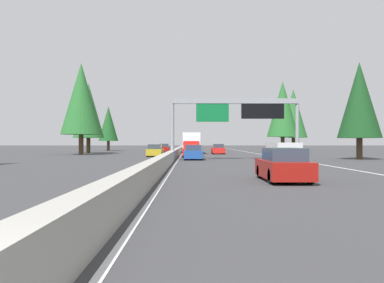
{
  "coord_description": "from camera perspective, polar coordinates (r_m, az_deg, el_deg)",
  "views": [
    {
      "loc": [
        -1.24,
        -1.4,
        1.72
      ],
      "look_at": [
        58.29,
        -1.73,
        1.82
      ],
      "focal_mm": 38.97,
      "sensor_mm": 36.0,
      "label": 1
    }
  ],
  "objects": [
    {
      "name": "ground_plane",
      "position": [
        61.28,
        -1.63,
        -1.71
      ],
      "size": [
        320.0,
        320.0,
        0.0
      ],
      "primitive_type": "plane",
      "color": "#38383A"
    },
    {
      "name": "median_barrier",
      "position": [
        81.27,
        -1.52,
        -0.99
      ],
      "size": [
        180.0,
        0.56,
        0.9
      ],
      "primitive_type": "cube",
      "color": "#9E9B93",
      "rests_on": "ground"
    },
    {
      "name": "shoulder_stripe_right",
      "position": [
        71.97,
        7.76,
        -1.46
      ],
      "size": [
        160.0,
        0.16,
        0.01
      ],
      "primitive_type": "cube",
      "color": "silver",
      "rests_on": "ground"
    },
    {
      "name": "shoulder_stripe_median",
      "position": [
        71.27,
        -1.25,
        -1.48
      ],
      "size": [
        160.0,
        0.16,
        0.01
      ],
      "primitive_type": "cube",
      "color": "silver",
      "rests_on": "ground"
    },
    {
      "name": "sign_gantry_overhead",
      "position": [
        41.29,
        6.14,
        4.17
      ],
      "size": [
        0.5,
        12.68,
        6.03
      ],
      "color": "gray",
      "rests_on": "ground"
    },
    {
      "name": "sedan_mid_right",
      "position": [
        18.88,
        12.38,
        -3.25
      ],
      "size": [
        4.4,
        1.8,
        1.47
      ],
      "color": "maroon",
      "rests_on": "ground"
    },
    {
      "name": "minivan_mid_center",
      "position": [
        35.4,
        12.35,
        -1.34
      ],
      "size": [
        5.0,
        1.95,
        1.69
      ],
      "color": "silver",
      "rests_on": "ground"
    },
    {
      "name": "pickup_distant_a",
      "position": [
        48.68,
        -0.1,
        -1.05
      ],
      "size": [
        5.6,
        2.0,
        1.86
      ],
      "color": "red",
      "rests_on": "ground"
    },
    {
      "name": "box_truck_far_left",
      "position": [
        96.55,
        -0.01,
        -0.16
      ],
      "size": [
        8.5,
        2.4,
        2.95
      ],
      "color": "gold",
      "rests_on": "ground"
    },
    {
      "name": "bus_far_center",
      "position": [
        63.85,
        -0.09,
        -0.1
      ],
      "size": [
        11.5,
        2.55,
        3.1
      ],
      "color": "white",
      "rests_on": "ground"
    },
    {
      "name": "sedan_near_right",
      "position": [
        41.04,
        0.16,
        -1.55
      ],
      "size": [
        4.4,
        1.8,
        1.47
      ],
      "color": "#1E4793",
      "rests_on": "ground"
    },
    {
      "name": "sedan_far_right",
      "position": [
        60.86,
        3.57,
        -1.08
      ],
      "size": [
        4.4,
        1.8,
        1.47
      ],
      "color": "red",
      "rests_on": "ground"
    },
    {
      "name": "oncoming_near",
      "position": [
        50.36,
        -5.07,
        -1.28
      ],
      "size": [
        4.4,
        1.8,
        1.47
      ],
      "rotation": [
        0.0,
        0.0,
        3.14
      ],
      "color": "#AD931E",
      "rests_on": "ground"
    },
    {
      "name": "oncoming_far",
      "position": [
        73.01,
        -3.8,
        -0.91
      ],
      "size": [
        4.4,
        1.8,
        1.47
      ],
      "rotation": [
        0.0,
        0.0,
        3.14
      ],
      "color": "maroon",
      "rests_on": "ground"
    },
    {
      "name": "conifer_right_near",
      "position": [
        45.18,
        21.93,
        5.27
      ],
      "size": [
        4.3,
        4.3,
        9.78
      ],
      "color": "#4C3823",
      "rests_on": "ground"
    },
    {
      "name": "conifer_right_mid",
      "position": [
        71.82,
        12.3,
        4.35
      ],
      "size": [
        5.28,
        5.28,
        12.0
      ],
      "color": "#4C3823",
      "rests_on": "ground"
    },
    {
      "name": "conifer_right_far",
      "position": [
        80.81,
        13.7,
        3.75
      ],
      "size": [
        5.17,
        5.17,
        11.75
      ],
      "color": "#4C3823",
      "rests_on": "ground"
    },
    {
      "name": "conifer_left_near",
      "position": [
        60.13,
        -14.93,
        5.67
      ],
      "size": [
        5.61,
        5.61,
        12.76
      ],
      "color": "#4C3823",
      "rests_on": "ground"
    },
    {
      "name": "conifer_left_mid",
      "position": [
        67.87,
        -13.99,
        4.12
      ],
      "size": [
        4.86,
        4.86,
        11.04
      ],
      "color": "#4C3823",
      "rests_on": "ground"
    },
    {
      "name": "conifer_left_far",
      "position": [
        86.63,
        -11.37,
        2.39
      ],
      "size": [
        3.98,
        3.98,
        9.03
      ],
      "color": "#4C3823",
      "rests_on": "ground"
    }
  ]
}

